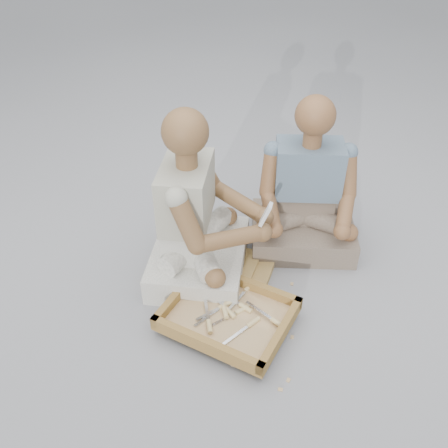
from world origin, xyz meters
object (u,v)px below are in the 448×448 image
at_px(carved_panel, 212,269).
at_px(tool_tray, 228,315).
at_px(craftsman, 197,223).
at_px(companion, 306,200).

bearing_deg(carved_panel, tool_tray, -56.31).
bearing_deg(carved_panel, craftsman, -178.62).
distance_m(carved_panel, companion, 0.61).
xyz_separation_m(carved_panel, tool_tray, (0.20, -0.30, 0.04)).
distance_m(carved_panel, craftsman, 0.30).
bearing_deg(tool_tray, craftsman, 132.73).
bearing_deg(carved_panel, companion, 48.50).
relative_size(carved_panel, tool_tray, 0.99).
bearing_deg(craftsman, carved_panel, 77.81).
height_order(carved_panel, companion, companion).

